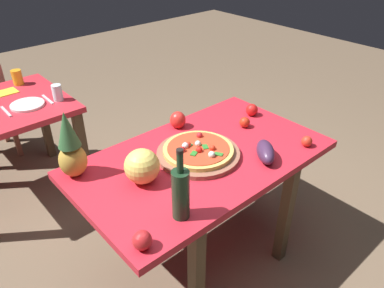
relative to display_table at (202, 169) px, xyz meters
name	(u,v)px	position (x,y,z in m)	size (l,w,h in m)	color
ground_plane	(200,252)	(0.00, 0.00, -0.65)	(10.00, 10.00, 0.00)	brown
display_table	(202,169)	(0.00, 0.00, 0.00)	(1.36, 0.80, 0.74)	brown
background_table	(7,121)	(-0.60, 1.35, -0.03)	(0.83, 0.81, 0.74)	brown
pizza_board	(198,154)	(-0.02, 0.01, 0.10)	(0.44, 0.44, 0.03)	#8C5542
pizza	(198,149)	(-0.02, 0.01, 0.13)	(0.37, 0.37, 0.05)	#DBB356
wine_bottle	(181,193)	(-0.38, -0.28, 0.22)	(0.08, 0.08, 0.34)	#19341F
pineapple_left	(70,148)	(-0.58, 0.29, 0.24)	(0.14, 0.14, 0.35)	#BB8F37
melon	(142,166)	(-0.36, 0.03, 0.18)	(0.17, 0.17, 0.17)	#E8CF5F
bell_pepper	(178,120)	(0.10, 0.32, 0.14)	(0.10, 0.10, 0.11)	red
eggplant	(266,152)	(0.23, -0.24, 0.14)	(0.20, 0.09, 0.09)	#3D2341
tomato_at_corner	(252,110)	(0.55, 0.13, 0.13)	(0.08, 0.08, 0.08)	red
tomato_beside_pepper	(142,240)	(-0.61, -0.32, 0.13)	(0.08, 0.08, 0.08)	red
tomato_by_bottle	(307,141)	(0.50, -0.31, 0.12)	(0.06, 0.06, 0.06)	red
tomato_near_board	(245,122)	(0.40, 0.06, 0.12)	(0.06, 0.06, 0.06)	red
drinking_glass_juice	(17,77)	(-0.38, 1.63, 0.15)	(0.07, 0.07, 0.11)	orange
drinking_glass_water	(57,93)	(-0.27, 1.16, 0.15)	(0.07, 0.07, 0.11)	silver
dinner_plate	(27,105)	(-0.47, 1.22, 0.10)	(0.22, 0.22, 0.02)	white
fork_utensil	(6,111)	(-0.61, 1.22, 0.09)	(0.02, 0.18, 0.01)	silver
knife_utensil	(48,99)	(-0.33, 1.22, 0.09)	(0.02, 0.18, 0.01)	silver
napkin_folded	(7,92)	(-0.50, 1.54, 0.09)	(0.14, 0.12, 0.01)	yellow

